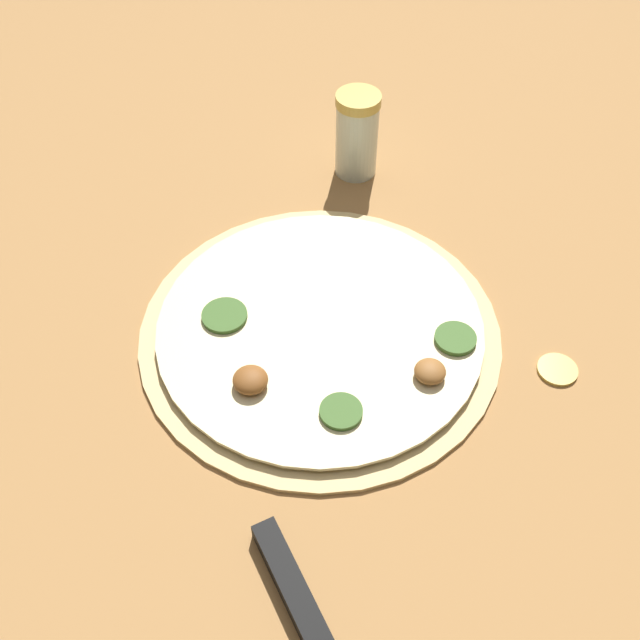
% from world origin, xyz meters
% --- Properties ---
extents(ground_plane, '(3.00, 3.00, 0.00)m').
position_xyz_m(ground_plane, '(0.00, 0.00, 0.00)').
color(ground_plane, '#9E703F').
extents(pizza, '(0.36, 0.36, 0.03)m').
position_xyz_m(pizza, '(0.00, -0.00, 0.01)').
color(pizza, '#D6B77A').
rests_on(pizza, ground_plane).
extents(knife, '(0.15, 0.27, 0.02)m').
position_xyz_m(knife, '(-0.00, -0.30, 0.01)').
color(knife, silver).
rests_on(knife, ground_plane).
extents(spice_jar, '(0.05, 0.05, 0.11)m').
position_xyz_m(spice_jar, '(0.04, 0.26, 0.05)').
color(spice_jar, silver).
rests_on(spice_jar, ground_plane).
extents(loose_cap, '(0.04, 0.04, 0.01)m').
position_xyz_m(loose_cap, '(0.23, -0.05, 0.00)').
color(loose_cap, gold).
rests_on(loose_cap, ground_plane).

